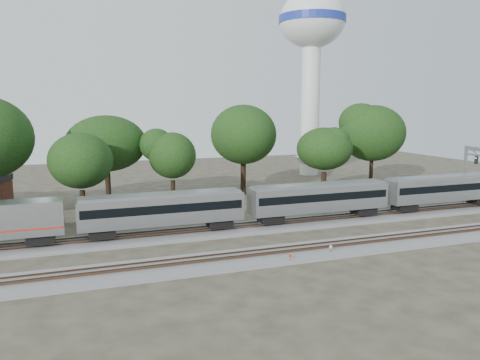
# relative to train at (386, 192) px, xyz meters

# --- Properties ---
(ground) EXTENTS (160.00, 160.00, 0.00)m
(ground) POSITION_rel_train_xyz_m (-20.70, -6.00, -3.20)
(ground) COLOR #383328
(ground) RESTS_ON ground
(track_far) EXTENTS (160.00, 5.00, 0.73)m
(track_far) POSITION_rel_train_xyz_m (-20.70, -0.00, -2.99)
(track_far) COLOR slate
(track_far) RESTS_ON ground
(track_near) EXTENTS (160.00, 5.00, 0.73)m
(track_near) POSITION_rel_train_xyz_m (-20.70, -10.00, -2.99)
(track_near) COLOR slate
(track_near) RESTS_ON ground
(train) EXTENTS (108.86, 3.11, 4.58)m
(train) POSITION_rel_train_xyz_m (0.00, 0.00, 0.00)
(train) COLOR #B2B4B9
(train) RESTS_ON ground
(switch_stand_red) EXTENTS (0.28, 0.15, 0.94)m
(switch_stand_red) POSITION_rel_train_xyz_m (-19.18, -12.25, -2.60)
(switch_stand_red) COLOR #512D19
(switch_stand_red) RESTS_ON ground
(switch_stand_white) EXTENTS (0.35, 0.10, 1.10)m
(switch_stand_white) POSITION_rel_train_xyz_m (-14.67, -11.53, -2.49)
(switch_stand_white) COLOR #512D19
(switch_stand_white) RESTS_ON ground
(switch_lever) EXTENTS (0.58, 0.47, 0.30)m
(switch_lever) POSITION_rel_train_xyz_m (-13.86, -11.54, -3.05)
(switch_lever) COLOR #512D19
(switch_lever) RESTS_ON ground
(water_tower) EXTENTS (13.08, 13.08, 36.21)m
(water_tower) POSITION_rel_train_xyz_m (8.71, 36.77, 23.63)
(water_tower) COLOR silver
(water_tower) RESTS_ON ground
(tree_2) EXTENTS (7.75, 7.75, 10.93)m
(tree_2) POSITION_rel_train_xyz_m (-36.04, 8.92, 4.41)
(tree_2) COLOR black
(tree_2) RESTS_ON ground
(tree_3) EXTENTS (9.02, 9.02, 12.72)m
(tree_3) POSITION_rel_train_xyz_m (-32.51, 17.68, 5.67)
(tree_3) COLOR black
(tree_3) RESTS_ON ground
(tree_4) EXTENTS (7.51, 7.51, 10.59)m
(tree_4) POSITION_rel_train_xyz_m (-24.35, 13.34, 4.17)
(tree_4) COLOR black
(tree_4) RESTS_ON ground
(tree_5) EXTENTS (9.68, 9.68, 13.65)m
(tree_5) POSITION_rel_train_xyz_m (-11.56, 20.71, 6.32)
(tree_5) COLOR black
(tree_5) RESTS_ON ground
(tree_6) EXTENTS (7.78, 7.78, 10.97)m
(tree_6) POSITION_rel_train_xyz_m (-1.61, 12.72, 4.44)
(tree_6) COLOR black
(tree_6) RESTS_ON ground
(tree_7) EXTENTS (9.52, 9.52, 13.43)m
(tree_7) POSITION_rel_train_xyz_m (11.22, 19.00, 6.16)
(tree_7) COLOR black
(tree_7) RESTS_ON ground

